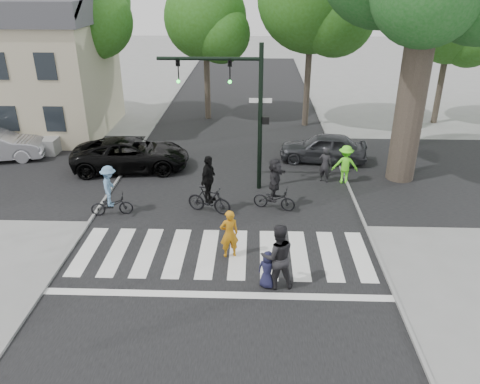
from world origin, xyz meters
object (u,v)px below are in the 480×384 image
object	(u,v)px
pedestrian_child	(267,270)
cyclist_right	(275,187)
cyclist_mid	(209,190)
car_grey	(323,148)
pedestrian_woman	(229,234)
car_suv	(131,154)
pedestrian_adult	(278,256)
cyclist_left	(110,194)
traffic_signal	(239,98)

from	to	relation	value
pedestrian_child	cyclist_right	size ratio (longest dim) A/B	0.56
cyclist_mid	car_grey	world-z (taller)	cyclist_mid
pedestrian_woman	pedestrian_child	xyz separation A→B (m)	(1.19, -1.59, -0.24)
pedestrian_child	cyclist_mid	bearing A→B (deg)	-44.50
pedestrian_child	car_suv	size ratio (longest dim) A/B	0.22
car_grey	pedestrian_adult	bearing A→B (deg)	-6.51
cyclist_right	car_suv	world-z (taller)	cyclist_right
pedestrian_woman	pedestrian_adult	size ratio (longest dim) A/B	0.82
cyclist_mid	car_suv	bearing A→B (deg)	133.46
pedestrian_adult	cyclist_left	size ratio (longest dim) A/B	1.02
pedestrian_woman	pedestrian_adult	bearing A→B (deg)	116.84
cyclist_left	cyclist_right	xyz separation A→B (m)	(6.15, 0.69, 0.08)
pedestrian_adult	cyclist_right	xyz separation A→B (m)	(0.08, 4.96, -0.07)
pedestrian_woman	car_grey	size ratio (longest dim) A/B	0.40
cyclist_left	cyclist_right	size ratio (longest dim) A/B	0.94
traffic_signal	cyclist_left	distance (m)	6.20
car_grey	pedestrian_child	bearing A→B (deg)	-7.91
pedestrian_adult	cyclist_left	xyz separation A→B (m)	(-6.07, 4.26, -0.15)
cyclist_mid	pedestrian_child	bearing A→B (deg)	-65.29
cyclist_left	traffic_signal	bearing A→B (deg)	29.07
cyclist_left	pedestrian_woman	bearing A→B (deg)	-30.58
car_suv	cyclist_left	bearing A→B (deg)	177.74
cyclist_left	car_suv	size ratio (longest dim) A/B	0.37
pedestrian_child	cyclist_mid	size ratio (longest dim) A/B	0.51
pedestrian_child	traffic_signal	bearing A→B (deg)	-60.47
cyclist_left	cyclist_right	bearing A→B (deg)	6.43
pedestrian_child	cyclist_right	distance (m)	5.03
pedestrian_child	pedestrian_adult	xyz separation A→B (m)	(0.28, 0.05, 0.43)
traffic_signal	cyclist_right	distance (m)	3.81
traffic_signal	pedestrian_child	bearing A→B (deg)	-81.25
cyclist_left	car_grey	world-z (taller)	cyclist_left
pedestrian_adult	cyclist_left	bearing A→B (deg)	-43.61
cyclist_left	cyclist_mid	size ratio (longest dim) A/B	0.86
cyclist_mid	car_grey	xyz separation A→B (m)	(5.01, 5.57, -0.24)
cyclist_mid	car_grey	distance (m)	7.50
traffic_signal	car_suv	world-z (taller)	traffic_signal
car_suv	car_grey	size ratio (longest dim) A/B	1.28
pedestrian_adult	car_suv	bearing A→B (deg)	-62.43
cyclist_left	car_grey	distance (m)	10.48
pedestrian_child	cyclist_right	xyz separation A→B (m)	(0.36, 5.01, 0.35)
pedestrian_child	pedestrian_adult	distance (m)	0.51
cyclist_mid	traffic_signal	bearing A→B (deg)	65.23
car_grey	car_suv	bearing A→B (deg)	-73.84
pedestrian_adult	cyclist_mid	xyz separation A→B (m)	(-2.41, 4.58, -0.07)
cyclist_left	car_grey	bearing A→B (deg)	34.21
car_grey	pedestrian_woman	bearing A→B (deg)	-17.45
pedestrian_woman	cyclist_mid	bearing A→B (deg)	-89.49
pedestrian_woman	car_suv	xyz separation A→B (m)	(-4.97, 7.29, -0.09)
cyclist_right	pedestrian_child	bearing A→B (deg)	-94.14
cyclist_left	car_suv	distance (m)	4.59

